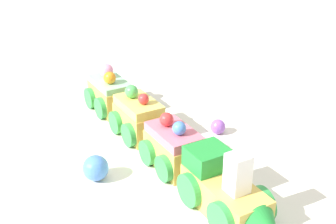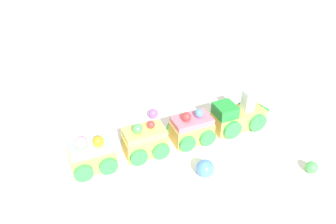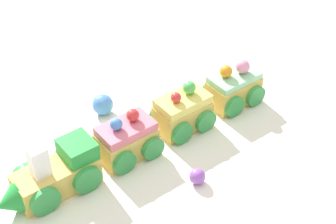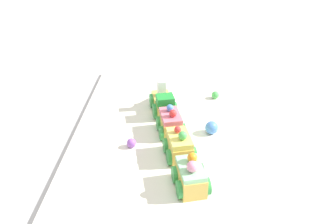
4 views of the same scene
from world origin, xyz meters
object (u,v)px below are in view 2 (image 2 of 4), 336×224
cake_car_lemon (145,142)px  gumball_purple (153,114)px  cake_car_mint (92,156)px  gumball_green (312,167)px  cake_train_locomotive (241,116)px  cake_car_strawberry (192,129)px  gumball_blue (205,168)px

cake_car_lemon → gumball_purple: bearing=61.4°
gumball_purple → cake_car_mint: bearing=-135.6°
cake_car_lemon → gumball_green: (0.28, -0.11, -0.02)m
cake_train_locomotive → cake_car_strawberry: size_ratio=1.64×
cake_train_locomotive → gumball_green: bearing=-76.2°
cake_car_strawberry → cake_car_lemon: (-0.09, -0.02, 0.00)m
cake_train_locomotive → cake_car_lemon: size_ratio=1.64×
cake_car_lemon → cake_car_mint: (-0.10, -0.02, -0.00)m
cake_car_lemon → gumball_blue: cake_car_lemon is taller
cake_car_strawberry → gumball_purple: 0.11m
cake_train_locomotive → gumball_purple: size_ratio=6.57×
cake_car_mint → gumball_purple: (0.13, 0.13, -0.02)m
cake_train_locomotive → gumball_blue: bearing=-144.5°
gumball_purple → gumball_blue: 0.20m
cake_train_locomotive → cake_car_strawberry: 0.11m
cake_train_locomotive → cake_car_strawberry: cake_train_locomotive is taller
cake_car_strawberry → cake_car_mint: cake_car_mint is taller
cake_train_locomotive → gumball_purple: cake_train_locomotive is taller
cake_car_mint → gumball_purple: size_ratio=4.02×
cake_car_strawberry → cake_car_lemon: bearing=-180.0°
gumball_purple → gumball_blue: size_ratio=0.68×
cake_train_locomotive → cake_car_mint: (-0.30, -0.06, 0.00)m
gumball_purple → gumball_blue: (0.06, -0.19, 0.01)m
cake_train_locomotive → cake_car_lemon: (-0.21, -0.04, 0.00)m
cake_train_locomotive → gumball_purple: (-0.17, 0.07, -0.01)m
gumball_blue → cake_car_lemon: bearing=139.2°
cake_train_locomotive → gumball_blue: size_ratio=4.47×
cake_car_lemon → cake_car_mint: bearing=-180.0°
cake_train_locomotive → cake_car_lemon: 0.21m
cake_car_mint → gumball_blue: cake_car_mint is taller
cake_car_strawberry → gumball_blue: bearing=-102.7°
gumball_purple → cake_car_lemon: bearing=-107.3°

